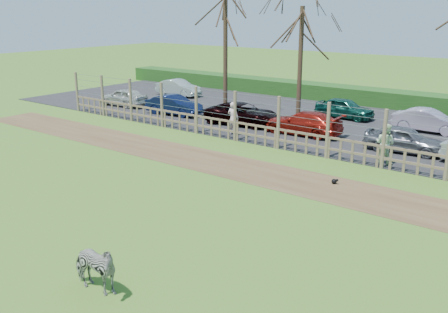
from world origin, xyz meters
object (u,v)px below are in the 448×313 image
Objects in this scene: car_2 at (242,114)px; car_4 at (404,139)px; car_7 at (178,88)px; visitor_b at (385,144)px; car_3 at (303,123)px; crow at (334,181)px; car_0 at (124,97)px; car_1 at (174,105)px; tree_mid at (301,37)px; zebra at (94,268)px; car_10 at (345,108)px; car_11 at (428,121)px; tree_left at (225,22)px; visitor_a at (233,118)px.

car_4 is (9.16, -0.19, 0.00)m from car_2.
visitor_b is at bearing -112.91° from car_7.
car_2 is 3.88m from car_3.
car_0 reaches higher than crow.
car_1 is at bearing 86.26° from car_2.
tree_mid is at bearing -51.20° from car_2.
tree_mid is 1.65× the size of car_3.
zebra is 27.17m from car_7.
car_1 is 0.84× the size of car_2.
tree_mid is 9.27m from visitor_b.
visitor_b reaches higher than car_0.
tree_mid is 1.94× the size of car_4.
tree_mid is at bearing 9.48° from zebra.
car_10 is 0.97× the size of car_11.
visitor_b is 5.78m from car_3.
car_1 and car_10 have the same top height.
car_4 is 0.97× the size of car_11.
visitor_b reaches higher than car_10.
tree_left is 1.15× the size of tree_mid.
car_7 is (-9.45, 5.02, 0.00)m from car_2.
car_3 is at bearing -55.41° from tree_mid.
visitor_b is 3.71m from crow.
crow is at bearing -12.30° from zebra.
tree_left is 5.63m from car_2.
zebra is 0.42× the size of car_4.
car_3 is (13.49, 0.28, 0.00)m from car_0.
car_10 is (-3.44, 21.41, 0.02)m from zebra.
visitor_b is (8.07, -0.19, 0.00)m from visitor_a.
car_0 and car_3 have the same top height.
tree_mid is at bearing 149.78° from car_10.
car_11 is (11.16, 3.15, -4.98)m from tree_left.
tree_mid reaches higher than car_1.
tree_mid is 3.96× the size of visitor_b.
car_2 is 1.23× the size of car_10.
tree_mid is 11.54m from crow.
car_2 is 1.19× the size of car_7.
tree_mid is 8.49m from car_4.
car_11 is at bearing 17.88° from tree_mid.
car_1 is (4.68, -0.08, 0.00)m from car_0.
car_1 is at bearing 85.93° from car_4.
visitor_a is 8.41m from car_4.
visitor_a is at bearing -113.82° from car_1.
car_4 reaches higher than crow.
visitor_a is (-6.32, 14.06, 0.28)m from zebra.
car_4 is at bearing -95.11° from car_1.
tree_left reaches higher than car_11.
visitor_a is 0.42× the size of car_3.
visitor_b is at bearing -35.33° from tree_mid.
car_11 is (5.03, 4.51, 0.00)m from car_3.
car_0 and car_4 have the same top height.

